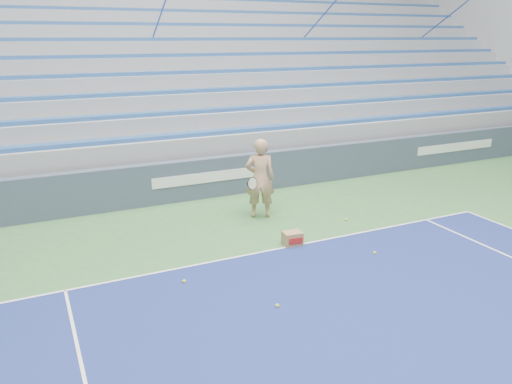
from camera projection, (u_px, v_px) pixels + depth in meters
sponsor_barrier at (208, 177)px, 13.66m from camera, size 30.00×0.32×1.10m
bleachers at (153, 91)px, 18.05m from camera, size 31.00×9.15×7.30m
tennis_player at (260, 179)px, 11.98m from camera, size 1.02×0.96×1.95m
ball_box at (292, 239)px, 10.57m from camera, size 0.42×0.34×0.29m
tennis_ball_0 at (184, 281)px, 8.97m from camera, size 0.07×0.07×0.07m
tennis_ball_1 at (277, 306)px, 8.16m from camera, size 0.07×0.07×0.07m
tennis_ball_2 at (346, 219)px, 12.00m from camera, size 0.07×0.07×0.07m
tennis_ball_3 at (375, 253)px, 10.15m from camera, size 0.07×0.07×0.07m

